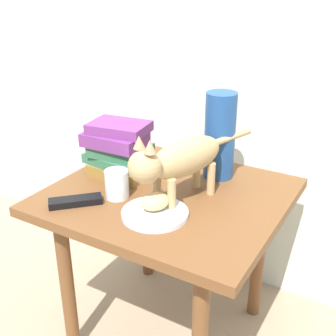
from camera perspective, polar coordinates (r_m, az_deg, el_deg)
ground_plane at (r=1.63m, az=0.00°, el=-20.39°), size 6.00×6.00×0.00m
side_table at (r=1.35m, az=0.00°, el=-6.21°), size 0.69×0.62×0.54m
plate at (r=1.18m, az=-1.74°, el=-6.04°), size 0.18×0.18×0.01m
bread_roll at (r=1.17m, az=-1.72°, el=-4.45°), size 0.09×0.10×0.05m
cat at (r=1.20m, az=1.43°, el=1.11°), size 0.18×0.46×0.23m
book_stack at (r=1.39m, az=-6.63°, el=2.44°), size 0.22×0.16×0.18m
green_vase at (r=1.37m, az=6.86°, el=4.25°), size 0.10×0.10×0.28m
candle_jar at (r=1.27m, az=-6.78°, el=-2.32°), size 0.07×0.07×0.08m
tv_remote at (r=1.26m, az=-12.14°, el=-4.32°), size 0.14×0.14×0.02m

